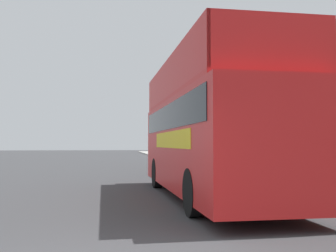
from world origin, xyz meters
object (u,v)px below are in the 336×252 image
lamp_post_second (234,101)px  parked_car_ahead_of_bus (190,161)px  tour_bus (209,135)px  lamp_post_third (195,111)px

lamp_post_second → parked_car_ahead_of_bus: bearing=121.2°
tour_bus → lamp_post_third: lamp_post_third is taller
parked_car_ahead_of_bus → tour_bus: bearing=-98.1°
tour_bus → lamp_post_third: size_ratio=1.85×
tour_bus → lamp_post_second: 5.80m
lamp_post_third → lamp_post_second: bearing=-90.3°
parked_car_ahead_of_bus → lamp_post_third: (1.51, 5.81, 2.92)m
tour_bus → parked_car_ahead_of_bus: bearing=81.6°
parked_car_ahead_of_bus → lamp_post_third: lamp_post_third is taller
lamp_post_third → parked_car_ahead_of_bus: bearing=-104.5°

